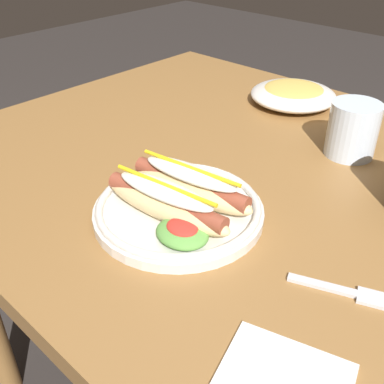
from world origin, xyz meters
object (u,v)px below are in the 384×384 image
Objects in this scene: fork at (345,291)px; water_cup at (353,130)px; hot_dog_plate at (179,203)px; side_bowl at (293,94)px.

water_cup reaches higher than fork.
hot_dog_plate is 0.38m from water_cup.
side_bowl is (-0.21, 0.14, -0.03)m from water_cup.
hot_dog_plate is 2.18× the size of fork.
water_cup is (-0.17, 0.34, 0.05)m from fork.
fork is 0.60× the size of side_bowl.
hot_dog_plate is 0.52m from side_bowl.
side_bowl is (-0.38, 0.48, 0.02)m from fork.
water_cup is at bearing -33.45° from side_bowl.
fork is 1.17× the size of water_cup.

